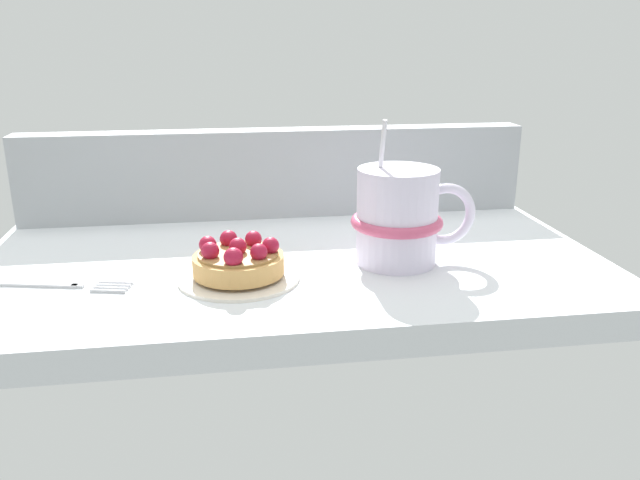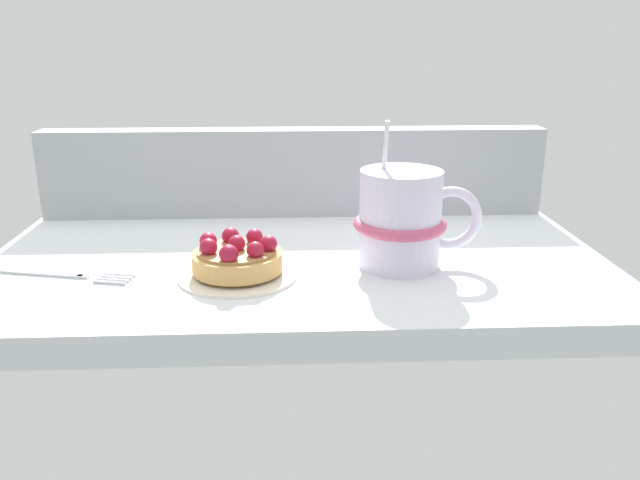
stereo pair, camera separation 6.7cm
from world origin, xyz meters
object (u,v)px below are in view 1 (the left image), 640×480
Objects in this scene: dessert_fork at (44,284)px; coffee_mug at (399,217)px; dessert_plate at (239,276)px; raspberry_tart at (238,260)px.

coffee_mug is at bearing 2.48° from dessert_fork.
dessert_fork is (-36.58, -1.58, -4.85)cm from coffee_mug.
dessert_fork is at bearing 176.97° from dessert_plate.
dessert_plate is at bearing -171.49° from coffee_mug.
dessert_plate is 19.22cm from dessert_fork.
dessert_plate is at bearing 25.53° from raspberry_tart.
coffee_mug is 0.88× the size of dessert_fork.
coffee_mug is (17.38, 2.60, 4.82)cm from dessert_plate.
raspberry_tart is 0.59× the size of coffee_mug.
dessert_fork is (-19.17, 1.03, -1.84)cm from raspberry_tart.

